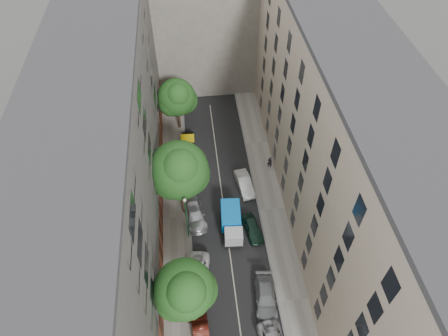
{
  "coord_description": "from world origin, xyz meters",
  "views": [
    {
      "loc": [
        -2.97,
        -26.76,
        37.29
      ],
      "look_at": [
        0.12,
        1.61,
        6.0
      ],
      "focal_mm": 32.0,
      "sensor_mm": 36.0,
      "label": 1
    }
  ],
  "objects": [
    {
      "name": "tarp_truck",
      "position": [
        0.53,
        -2.15,
        1.3
      ],
      "size": [
        2.32,
        5.23,
        2.36
      ],
      "rotation": [
        0.0,
        0.0,
        -0.07
      ],
      "color": "black",
      "rests_on": "ground"
    },
    {
      "name": "car_right_2",
      "position": [
        2.8,
        -2.79,
        0.67
      ],
      "size": [
        2.23,
        4.15,
        1.34
      ],
      "primitive_type": "imported",
      "rotation": [
        0.0,
        0.0,
        0.17
      ],
      "color": "black",
      "rests_on": "ground"
    },
    {
      "name": "ground",
      "position": [
        0.0,
        0.0,
        0.0
      ],
      "size": [
        120.0,
        120.0,
        0.0
      ],
      "primitive_type": "plane",
      "color": "#4C4C49",
      "rests_on": "ground"
    },
    {
      "name": "car_left_3",
      "position": [
        -3.39,
        -0.2,
        0.75
      ],
      "size": [
        2.85,
        5.4,
        1.49
      ],
      "primitive_type": "imported",
      "rotation": [
        0.0,
        0.0,
        0.15
      ],
      "color": "#B6B6BB",
      "rests_on": "ground"
    },
    {
      "name": "car_left_4",
      "position": [
        -2.87,
        5.4,
        0.63
      ],
      "size": [
        1.95,
        3.88,
        1.27
      ],
      "primitive_type": "imported",
      "rotation": [
        0.0,
        0.0,
        0.12
      ],
      "color": "black",
      "rests_on": "ground"
    },
    {
      "name": "car_left_5",
      "position": [
        -3.6,
        11.0,
        0.73
      ],
      "size": [
        1.66,
        4.47,
        1.46
      ],
      "primitive_type": "imported",
      "rotation": [
        0.0,
        0.0,
        -0.03
      ],
      "color": "black",
      "rests_on": "ground"
    },
    {
      "name": "tree_far",
      "position": [
        -4.5,
        15.19,
        5.13
      ],
      "size": [
        5.24,
        4.96,
        7.66
      ],
      "color": "#382619",
      "rests_on": "sidewalk_left"
    },
    {
      "name": "building_endcap",
      "position": [
        0.0,
        28.0,
        9.0
      ],
      "size": [
        18.0,
        12.0,
        18.0
      ],
      "primitive_type": "cube",
      "color": "gray",
      "rests_on": "ground"
    },
    {
      "name": "road_surface",
      "position": [
        0.0,
        0.0,
        0.01
      ],
      "size": [
        8.0,
        44.0,
        0.02
      ],
      "primitive_type": "cube",
      "color": "black",
      "rests_on": "ground"
    },
    {
      "name": "lamp_post",
      "position": [
        -4.2,
        -2.74,
        4.22
      ],
      "size": [
        0.36,
        0.36,
        6.65
      ],
      "color": "#1A5C31",
      "rests_on": "sidewalk_left"
    },
    {
      "name": "car_left_2",
      "position": [
        -3.6,
        -7.77,
        0.74
      ],
      "size": [
        2.93,
        5.51,
        1.48
      ],
      "primitive_type": "imported",
      "rotation": [
        0.0,
        0.0,
        -0.09
      ],
      "color": "silver",
      "rests_on": "ground"
    },
    {
      "name": "sidewalk_left",
      "position": [
        -5.5,
        0.0,
        0.07
      ],
      "size": [
        3.0,
        44.0,
        0.15
      ],
      "primitive_type": "cube",
      "color": "gray",
      "rests_on": "ground"
    },
    {
      "name": "car_right_3",
      "position": [
        2.8,
        3.6,
        0.72
      ],
      "size": [
        2.15,
        4.56,
        1.45
      ],
      "primitive_type": "imported",
      "rotation": [
        0.0,
        0.0,
        0.15
      ],
      "color": "silver",
      "rests_on": "ground"
    },
    {
      "name": "pedestrian",
      "position": [
        6.4,
        6.51,
        1.0
      ],
      "size": [
        0.73,
        0.62,
        1.7
      ],
      "primitive_type": "imported",
      "rotation": [
        0.0,
        0.0,
        2.73
      ],
      "color": "black",
      "rests_on": "sidewalk_right"
    },
    {
      "name": "tree_mid",
      "position": [
        -4.51,
        0.72,
        6.89
      ],
      "size": [
        6.34,
        6.22,
        10.21
      ],
      "color": "#382619",
      "rests_on": "sidewalk_left"
    },
    {
      "name": "tree_near",
      "position": [
        -4.5,
        -12.15,
        6.77
      ],
      "size": [
        5.3,
        5.03,
        9.67
      ],
      "color": "#382619",
      "rests_on": "sidewalk_left"
    },
    {
      "name": "car_right_1",
      "position": [
        2.8,
        -10.69,
        0.71
      ],
      "size": [
        2.43,
        5.04,
        1.41
      ],
      "primitive_type": "imported",
      "rotation": [
        0.0,
        0.0,
        -0.09
      ],
      "color": "slate",
      "rests_on": "ground"
    },
    {
      "name": "sidewalk_right",
      "position": [
        5.5,
        0.0,
        0.07
      ],
      "size": [
        3.0,
        44.0,
        0.15
      ],
      "primitive_type": "cube",
      "color": "gray",
      "rests_on": "ground"
    },
    {
      "name": "building_left",
      "position": [
        -11.0,
        0.0,
        10.0
      ],
      "size": [
        8.0,
        44.0,
        20.0
      ],
      "primitive_type": "cube",
      "color": "#53504D",
      "rests_on": "ground"
    },
    {
      "name": "car_left_1",
      "position": [
        -3.6,
        -13.4,
        0.69
      ],
      "size": [
        1.63,
        4.24,
        1.38
      ],
      "primitive_type": "imported",
      "rotation": [
        0.0,
        0.0,
        0.04
      ],
      "color": "#4A160E",
      "rests_on": "ground"
    },
    {
      "name": "building_right",
      "position": [
        11.0,
        0.0,
        10.0
      ],
      "size": [
        8.0,
        44.0,
        20.0
      ],
      "primitive_type": "cube",
      "color": "#B4A28C",
      "rests_on": "ground"
    }
  ]
}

